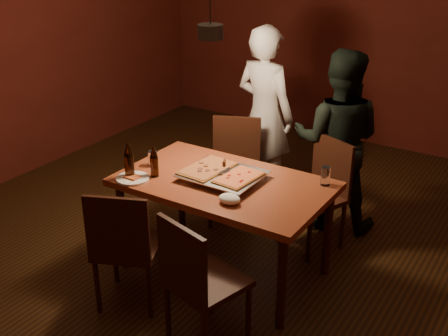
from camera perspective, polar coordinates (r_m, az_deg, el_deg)
The scene contains 19 objects.
room_shell at distance 4.06m, azimuth -1.35°, elevation 8.81°, with size 6.00×6.00×6.00m.
dining_table at distance 4.04m, azimuth 0.00°, elevation -2.25°, with size 1.50×0.90×0.75m.
chair_far_left at distance 4.91m, azimuth 1.13°, elevation 0.87°, with size 0.56×0.56×0.49m.
chair_far_right at distance 4.52m, azimuth 9.85°, elevation -1.59°, with size 0.55×0.55×0.49m.
chair_near_left at distance 3.77m, azimuth -10.13°, elevation -7.11°, with size 0.55×0.55×0.49m.
chair_near_right at distance 3.40m, azimuth -2.82°, elevation -10.57°, with size 0.51×0.51×0.49m.
pizza_tray at distance 4.02m, azimuth -0.14°, elevation -0.85°, with size 0.55×0.45×0.05m, color silver.
pizza_meat at distance 4.07m, azimuth -1.71°, elevation -0.01°, with size 0.26×0.41×0.02m, color maroon.
pizza_cheese at distance 3.93m, azimuth 1.53°, elevation -0.94°, with size 0.22×0.36×0.02m, color gold.
spatula at distance 4.02m, azimuth -0.09°, elevation -0.23°, with size 0.09×0.24×0.04m, color silver, non-canonical shape.
beer_bottle_a at distance 4.06m, azimuth -9.64°, elevation 0.78°, with size 0.07×0.07×0.27m.
beer_bottle_b at distance 4.06m, azimuth -7.12°, elevation 0.65°, with size 0.06×0.06×0.23m.
water_glass_left at distance 4.26m, azimuth -7.23°, elevation 0.96°, with size 0.07×0.07×0.12m, color silver.
water_glass_right at distance 3.98m, azimuth 10.28°, elevation -0.80°, with size 0.07×0.07×0.14m, color silver.
plate_slice at distance 4.08m, azimuth -9.27°, elevation -1.04°, with size 0.24×0.24×0.03m.
napkin at distance 3.68m, azimuth 0.56°, elevation -3.15°, with size 0.15×0.12×0.06m, color white.
diner_white at distance 5.17m, azimuth 4.15°, elevation 5.39°, with size 0.60×0.39×1.64m, color white.
diner_dark at distance 4.77m, azimuth 11.41°, elevation 2.71°, with size 0.75×0.58×1.54m, color black.
pendant_lamp at distance 3.98m, azimuth -1.41°, elevation 13.82°, with size 0.18×0.18×1.10m.
Camera 1 is at (2.19, -3.25, 2.46)m, focal length 45.00 mm.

